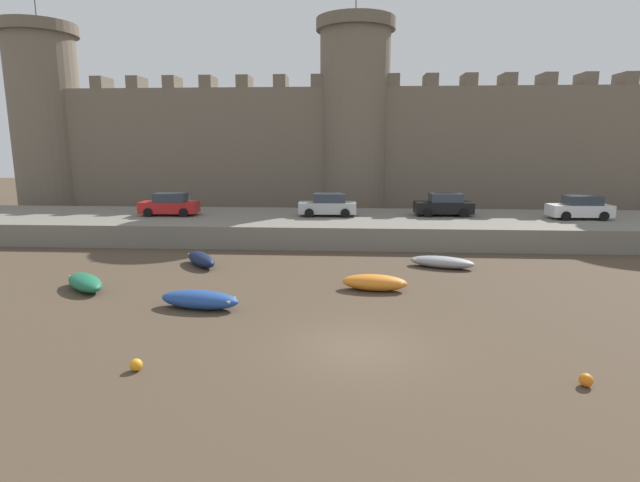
{
  "coord_description": "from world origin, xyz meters",
  "views": [
    {
      "loc": [
        -0.19,
        -15.36,
        6.54
      ],
      "look_at": [
        -1.5,
        5.39,
        2.5
      ],
      "focal_mm": 28.0,
      "sensor_mm": 36.0,
      "label": 1
    }
  ],
  "objects_px": {
    "car_quay_centre_east": "(444,205)",
    "rowboat_midflat_right": "(374,282)",
    "rowboat_midflat_centre": "(200,299)",
    "rowboat_near_channel_right": "(201,259)",
    "mooring_buoy_near_shore": "(136,365)",
    "rowboat_foreground_centre": "(85,282)",
    "mooring_buoy_near_channel": "(586,380)",
    "rowboat_midflat_left": "(442,262)",
    "car_quay_east": "(170,205)",
    "car_quay_west": "(328,205)",
    "car_quay_centre_west": "(580,208)"
  },
  "relations": [
    {
      "from": "rowboat_midflat_left",
      "to": "car_quay_centre_west",
      "type": "relative_size",
      "value": 0.87
    },
    {
      "from": "rowboat_foreground_centre",
      "to": "car_quay_east",
      "type": "bearing_deg",
      "value": 94.39
    },
    {
      "from": "rowboat_midflat_left",
      "to": "car_quay_west",
      "type": "height_order",
      "value": "car_quay_west"
    },
    {
      "from": "rowboat_midflat_right",
      "to": "rowboat_midflat_centre",
      "type": "bearing_deg",
      "value": -157.15
    },
    {
      "from": "mooring_buoy_near_shore",
      "to": "rowboat_foreground_centre",
      "type": "bearing_deg",
      "value": 126.35
    },
    {
      "from": "rowboat_midflat_centre",
      "to": "mooring_buoy_near_shore",
      "type": "distance_m",
      "value": 5.7
    },
    {
      "from": "rowboat_foreground_centre",
      "to": "rowboat_midflat_centre",
      "type": "relative_size",
      "value": 0.86
    },
    {
      "from": "car_quay_centre_east",
      "to": "car_quay_east",
      "type": "distance_m",
      "value": 19.88
    },
    {
      "from": "rowboat_midflat_left",
      "to": "rowboat_near_channel_right",
      "type": "xyz_separation_m",
      "value": [
        -13.06,
        -0.47,
        0.07
      ]
    },
    {
      "from": "rowboat_midflat_centre",
      "to": "car_quay_east",
      "type": "bearing_deg",
      "value": 113.55
    },
    {
      "from": "rowboat_near_channel_right",
      "to": "rowboat_midflat_right",
      "type": "relative_size",
      "value": 0.98
    },
    {
      "from": "rowboat_midflat_centre",
      "to": "car_quay_centre_east",
      "type": "xyz_separation_m",
      "value": [
        12.76,
        17.37,
        1.84
      ]
    },
    {
      "from": "rowboat_midflat_right",
      "to": "car_quay_west",
      "type": "height_order",
      "value": "car_quay_west"
    },
    {
      "from": "rowboat_midflat_centre",
      "to": "rowboat_foreground_centre",
      "type": "bearing_deg",
      "value": 159.46
    },
    {
      "from": "car_quay_centre_east",
      "to": "rowboat_foreground_centre",
      "type": "bearing_deg",
      "value": -141.16
    },
    {
      "from": "rowboat_near_channel_right",
      "to": "mooring_buoy_near_channel",
      "type": "distance_m",
      "value": 19.53
    },
    {
      "from": "rowboat_near_channel_right",
      "to": "rowboat_midflat_left",
      "type": "bearing_deg",
      "value": 2.05
    },
    {
      "from": "rowboat_midflat_centre",
      "to": "mooring_buoy_near_channel",
      "type": "bearing_deg",
      "value": -24.99
    },
    {
      "from": "car_quay_centre_east",
      "to": "rowboat_near_channel_right",
      "type": "bearing_deg",
      "value": -145.21
    },
    {
      "from": "rowboat_midflat_centre",
      "to": "rowboat_near_channel_right",
      "type": "bearing_deg",
      "value": 106.36
    },
    {
      "from": "rowboat_midflat_left",
      "to": "rowboat_midflat_right",
      "type": "bearing_deg",
      "value": -130.2
    },
    {
      "from": "mooring_buoy_near_shore",
      "to": "car_quay_centre_west",
      "type": "bearing_deg",
      "value": 44.96
    },
    {
      "from": "car_quay_west",
      "to": "rowboat_midflat_right",
      "type": "bearing_deg",
      "value": -78.51
    },
    {
      "from": "mooring_buoy_near_channel",
      "to": "car_quay_centre_west",
      "type": "bearing_deg",
      "value": 67.25
    },
    {
      "from": "rowboat_midflat_right",
      "to": "car_quay_east",
      "type": "bearing_deg",
      "value": 137.13
    },
    {
      "from": "mooring_buoy_near_shore",
      "to": "mooring_buoy_near_channel",
      "type": "distance_m",
      "value": 12.73
    },
    {
      "from": "rowboat_foreground_centre",
      "to": "car_quay_centre_east",
      "type": "bearing_deg",
      "value": 38.84
    },
    {
      "from": "rowboat_midflat_centre",
      "to": "rowboat_midflat_left",
      "type": "bearing_deg",
      "value": 34.44
    },
    {
      "from": "rowboat_midflat_right",
      "to": "mooring_buoy_near_shore",
      "type": "relative_size",
      "value": 8.36
    },
    {
      "from": "rowboat_midflat_left",
      "to": "car_quay_east",
      "type": "bearing_deg",
      "value": 154.21
    },
    {
      "from": "mooring_buoy_near_shore",
      "to": "car_quay_centre_east",
      "type": "distance_m",
      "value": 26.52
    },
    {
      "from": "mooring_buoy_near_shore",
      "to": "mooring_buoy_near_channel",
      "type": "bearing_deg",
      "value": -0.73
    },
    {
      "from": "rowboat_near_channel_right",
      "to": "mooring_buoy_near_channel",
      "type": "bearing_deg",
      "value": -41.43
    },
    {
      "from": "car_quay_centre_west",
      "to": "rowboat_midflat_left",
      "type": "bearing_deg",
      "value": -141.12
    },
    {
      "from": "rowboat_near_channel_right",
      "to": "car_quay_centre_east",
      "type": "height_order",
      "value": "car_quay_centre_east"
    },
    {
      "from": "rowboat_near_channel_right",
      "to": "car_quay_east",
      "type": "relative_size",
      "value": 0.73
    },
    {
      "from": "car_quay_centre_east",
      "to": "rowboat_midflat_right",
      "type": "bearing_deg",
      "value": -111.29
    },
    {
      "from": "rowboat_midflat_right",
      "to": "car_quay_east",
      "type": "height_order",
      "value": "car_quay_east"
    },
    {
      "from": "rowboat_midflat_right",
      "to": "car_quay_west",
      "type": "relative_size",
      "value": 0.74
    },
    {
      "from": "rowboat_midflat_centre",
      "to": "car_quay_east",
      "type": "relative_size",
      "value": 0.83
    },
    {
      "from": "rowboat_midflat_left",
      "to": "mooring_buoy_near_channel",
      "type": "bearing_deg",
      "value": -83.25
    },
    {
      "from": "rowboat_midflat_right",
      "to": "car_quay_east",
      "type": "distance_m",
      "value": 19.55
    },
    {
      "from": "rowboat_near_channel_right",
      "to": "car_quay_centre_west",
      "type": "bearing_deg",
      "value": 21.1
    },
    {
      "from": "car_quay_west",
      "to": "rowboat_foreground_centre",
      "type": "bearing_deg",
      "value": -125.71
    },
    {
      "from": "car_quay_west",
      "to": "rowboat_midflat_centre",
      "type": "bearing_deg",
      "value": -104.7
    },
    {
      "from": "rowboat_near_channel_right",
      "to": "mooring_buoy_near_channel",
      "type": "height_order",
      "value": "rowboat_near_channel_right"
    },
    {
      "from": "rowboat_foreground_centre",
      "to": "mooring_buoy_near_channel",
      "type": "distance_m",
      "value": 20.27
    },
    {
      "from": "car_quay_centre_west",
      "to": "car_quay_east",
      "type": "bearing_deg",
      "value": -179.93
    },
    {
      "from": "rowboat_near_channel_right",
      "to": "car_quay_centre_east",
      "type": "xyz_separation_m",
      "value": [
        14.84,
        10.31,
        1.84
      ]
    },
    {
      "from": "rowboat_foreground_centre",
      "to": "car_quay_centre_east",
      "type": "xyz_separation_m",
      "value": [
        18.78,
        15.12,
        1.86
      ]
    }
  ]
}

